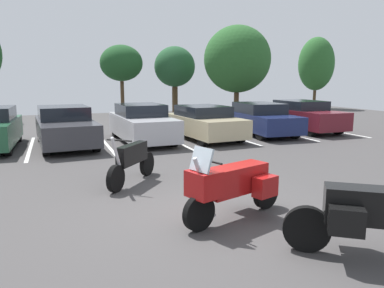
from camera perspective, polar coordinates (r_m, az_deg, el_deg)
The scene contains 14 objects.
ground at distance 7.03m, azimuth 2.56°, elevation -10.82°, with size 44.00×44.00×0.10m, color #423F3F.
motorcycle_touring at distance 6.44m, azimuth 6.19°, elevation -6.23°, with size 2.21×1.18×1.38m.
motorcycle_second at distance 5.63m, azimuth 27.35°, elevation -9.49°, with size 1.98×1.52×1.42m.
motorcycle_third at distance 8.81m, azimuth -9.32°, elevation -2.58°, with size 1.48×1.72×1.24m.
parking_stripes at distance 14.63m, azimuth -13.26°, elevation 0.08°, with size 21.72×5.19×0.01m.
car_charcoal at distance 14.41m, azimuth -19.13°, elevation 2.54°, with size 2.20×4.66×1.47m.
car_silver at distance 14.81m, azimuth -7.82°, elevation 3.18°, with size 1.94×4.70×1.49m.
car_champagne at distance 15.31m, azimuth 1.95°, elevation 3.36°, with size 2.20×4.34×1.38m.
car_navy at distance 16.96m, azimuth 10.63°, elevation 3.89°, with size 2.17×4.68×1.41m.
car_maroon at distance 18.56m, azimuth 16.71°, elevation 4.24°, with size 1.81×4.69×1.46m.
tree_rear at distance 33.81m, azimuth 18.77°, elevation 11.71°, with size 3.00×3.00×6.05m.
tree_center at distance 26.82m, azimuth -10.93°, elevation 12.23°, with size 2.98×2.98×4.87m.
tree_left at distance 25.07m, azimuth 7.05°, elevation 12.95°, with size 4.42×4.42×5.99m.
tree_far_left at distance 28.19m, azimuth -2.71°, elevation 11.88°, with size 3.06×3.06×4.93m.
Camera 1 is at (-2.62, -6.03, 2.44)m, focal length 34.27 mm.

